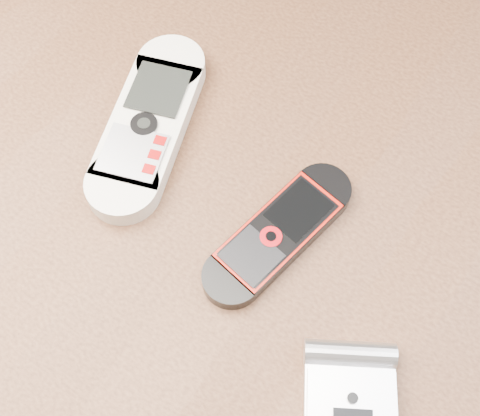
% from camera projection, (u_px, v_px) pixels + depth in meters
% --- Properties ---
extents(ground, '(4.00, 4.00, 0.00)m').
position_uv_depth(ground, '(238.00, 403.00, 1.17)').
color(ground, '#472B19').
rests_on(ground, ground).
extents(table, '(1.20, 0.80, 0.75)m').
position_uv_depth(table, '(235.00, 264.00, 0.59)').
color(table, black).
rests_on(table, ground).
extents(nokia_white, '(0.11, 0.18, 0.02)m').
position_uv_depth(nokia_white, '(148.00, 124.00, 0.52)').
color(nokia_white, silver).
rests_on(nokia_white, table).
extents(nokia_black_red, '(0.06, 0.14, 0.01)m').
position_uv_depth(nokia_black_red, '(279.00, 233.00, 0.48)').
color(nokia_black_red, black).
rests_on(nokia_black_red, table).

